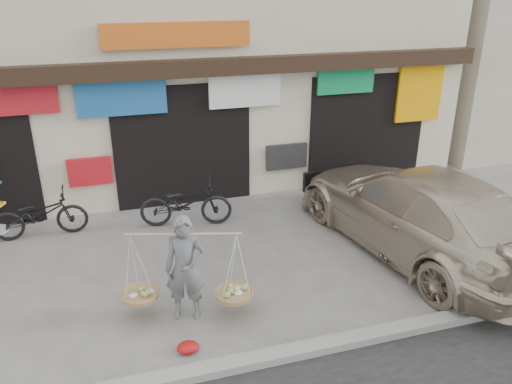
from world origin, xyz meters
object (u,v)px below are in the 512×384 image
object	(u,v)px
street_vendor	(186,272)
bike_2	(186,203)
suv	(417,210)
bike_0	(40,215)

from	to	relation	value
street_vendor	bike_2	world-z (taller)	street_vendor
bike_2	suv	world-z (taller)	suv
street_vendor	suv	world-z (taller)	street_vendor
street_vendor	bike_0	xyz separation A→B (m)	(-2.34, 3.40, -0.29)
street_vendor	bike_0	distance (m)	4.13
street_vendor	suv	distance (m)	4.51
bike_0	street_vendor	bearing A→B (deg)	-146.11
bike_0	bike_2	world-z (taller)	bike_2
bike_0	suv	xyz separation A→B (m)	(6.77, -2.57, 0.33)
suv	bike_2	bearing A→B (deg)	-38.81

